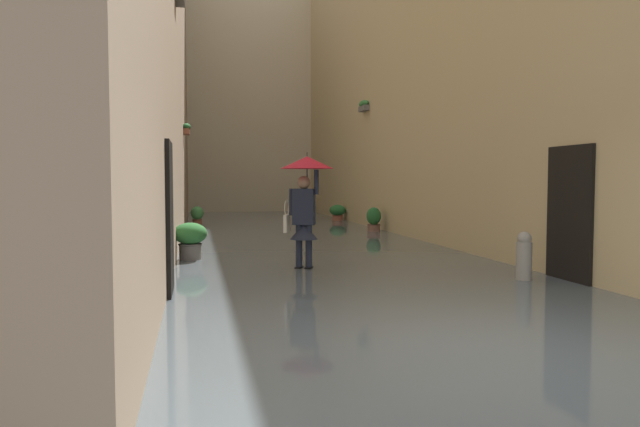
% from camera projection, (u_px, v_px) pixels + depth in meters
% --- Properties ---
extents(ground_plane, '(61.36, 61.36, 0.00)m').
position_uv_depth(ground_plane, '(289.00, 236.00, 17.48)').
color(ground_plane, '#605B56').
extents(flood_water, '(6.95, 30.54, 0.08)m').
position_uv_depth(flood_water, '(289.00, 235.00, 17.48)').
color(flood_water, '#515B60').
rests_on(flood_water, ground_plane).
extents(building_facade_left, '(2.04, 28.54, 11.69)m').
position_uv_depth(building_facade_left, '(416.00, 43.00, 17.97)').
color(building_facade_left, tan).
rests_on(building_facade_left, ground_plane).
extents(building_facade_right, '(2.04, 28.54, 13.05)m').
position_uv_depth(building_facade_right, '(146.00, 5.00, 16.29)').
color(building_facade_right, gray).
rests_on(building_facade_right, ground_plane).
extents(building_facade_far, '(9.75, 1.80, 13.81)m').
position_uv_depth(building_facade_far, '(249.00, 77.00, 29.96)').
color(building_facade_far, beige).
rests_on(building_facade_far, ground_plane).
extents(person_wading, '(0.96, 0.96, 2.15)m').
position_uv_depth(person_wading, '(305.00, 190.00, 10.48)').
color(person_wading, black).
rests_on(person_wading, ground_plane).
extents(potted_plant_far_left, '(0.45, 0.45, 0.82)m').
position_uv_depth(potted_plant_far_left, '(374.00, 220.00, 18.14)').
color(potted_plant_far_left, brown).
rests_on(potted_plant_far_left, ground_plane).
extents(potted_plant_mid_right, '(0.45, 0.45, 0.74)m').
position_uv_depth(potted_plant_mid_right, '(197.00, 215.00, 20.73)').
color(potted_plant_mid_right, brown).
rests_on(potted_plant_mid_right, ground_plane).
extents(potted_plant_near_right, '(0.67, 0.67, 0.82)m').
position_uv_depth(potted_plant_near_right, '(190.00, 239.00, 11.69)').
color(potted_plant_near_right, '#66605B').
rests_on(potted_plant_near_right, ground_plane).
extents(potted_plant_mid_left, '(0.63, 0.63, 0.70)m').
position_uv_depth(potted_plant_mid_left, '(338.00, 212.00, 23.00)').
color(potted_plant_mid_left, '#9E563D').
rests_on(potted_plant_mid_left, ground_plane).
extents(mooring_bollard, '(0.24, 0.24, 0.85)m').
position_uv_depth(mooring_bollard, '(524.00, 258.00, 9.29)').
color(mooring_bollard, gray).
rests_on(mooring_bollard, ground_plane).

